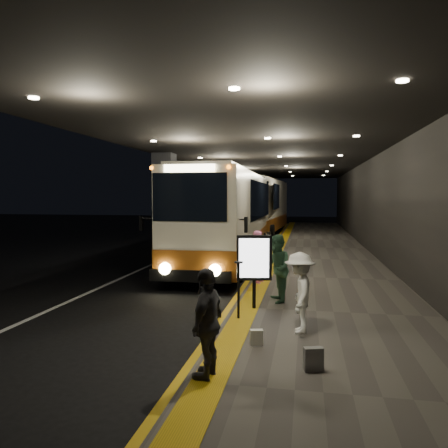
% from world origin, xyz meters
% --- Properties ---
extents(ground, '(90.00, 90.00, 0.00)m').
position_xyz_m(ground, '(0.00, 0.00, 0.00)').
color(ground, black).
extents(lane_line_white, '(0.12, 50.00, 0.01)m').
position_xyz_m(lane_line_white, '(-1.80, 5.00, 0.01)').
color(lane_line_white, silver).
rests_on(lane_line_white, ground).
extents(kerb_stripe_yellow, '(0.18, 50.00, 0.01)m').
position_xyz_m(kerb_stripe_yellow, '(2.35, 5.00, 0.01)').
color(kerb_stripe_yellow, gold).
rests_on(kerb_stripe_yellow, ground).
extents(sidewalk, '(4.50, 50.00, 0.15)m').
position_xyz_m(sidewalk, '(4.75, 5.00, 0.07)').
color(sidewalk, '#514C44').
rests_on(sidewalk, ground).
extents(tactile_strip, '(0.50, 50.00, 0.01)m').
position_xyz_m(tactile_strip, '(2.85, 5.00, 0.16)').
color(tactile_strip, gold).
rests_on(tactile_strip, sidewalk).
extents(terminal_wall, '(0.10, 50.00, 6.00)m').
position_xyz_m(terminal_wall, '(7.00, 5.00, 3.00)').
color(terminal_wall, black).
rests_on(terminal_wall, ground).
extents(support_columns, '(0.80, 24.80, 4.40)m').
position_xyz_m(support_columns, '(-1.50, 4.00, 2.20)').
color(support_columns, black).
rests_on(support_columns, ground).
extents(canopy, '(9.00, 50.00, 0.40)m').
position_xyz_m(canopy, '(2.50, 5.00, 4.60)').
color(canopy, black).
rests_on(canopy, support_columns).
extents(coach_main, '(2.57, 11.46, 3.55)m').
position_xyz_m(coach_main, '(1.04, 4.10, 1.71)').
color(coach_main, beige).
rests_on(coach_main, ground).
extents(coach_second, '(3.13, 12.03, 3.74)m').
position_xyz_m(coach_second, '(1.01, 16.98, 1.80)').
color(coach_second, beige).
rests_on(coach_second, ground).
extents(passenger_boarding, '(0.44, 0.60, 1.53)m').
position_xyz_m(passenger_boarding, '(2.80, -0.24, 0.92)').
color(passenger_boarding, pink).
rests_on(passenger_boarding, sidewalk).
extents(passenger_waiting_green, '(0.65, 0.88, 1.63)m').
position_xyz_m(passenger_waiting_green, '(3.45, -2.52, 0.97)').
color(passenger_waiting_green, '#376345').
rests_on(passenger_waiting_green, sidewalk).
extents(passenger_waiting_white, '(0.47, 0.98, 1.50)m').
position_xyz_m(passenger_waiting_white, '(4.03, -4.76, 0.90)').
color(passenger_waiting_white, white).
rests_on(passenger_waiting_white, sidewalk).
extents(passenger_waiting_grey, '(0.61, 0.97, 1.55)m').
position_xyz_m(passenger_waiting_grey, '(2.80, -7.05, 0.93)').
color(passenger_waiting_grey, '#46454A').
rests_on(passenger_waiting_grey, sidewalk).
extents(bag_polka, '(0.30, 0.20, 0.34)m').
position_xyz_m(bag_polka, '(4.26, -6.54, 0.32)').
color(bag_polka, black).
rests_on(bag_polka, sidewalk).
extents(bag_plain, '(0.24, 0.17, 0.27)m').
position_xyz_m(bag_plain, '(3.33, -5.61, 0.28)').
color(bag_plain, silver).
rests_on(bag_plain, sidewalk).
extents(info_sign, '(0.79, 0.25, 1.67)m').
position_xyz_m(info_sign, '(3.00, -3.21, 1.27)').
color(info_sign, black).
rests_on(info_sign, sidewalk).
extents(stanchion_post, '(0.05, 0.05, 1.18)m').
position_xyz_m(stanchion_post, '(2.78, -4.08, 0.74)').
color(stanchion_post, black).
rests_on(stanchion_post, sidewalk).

